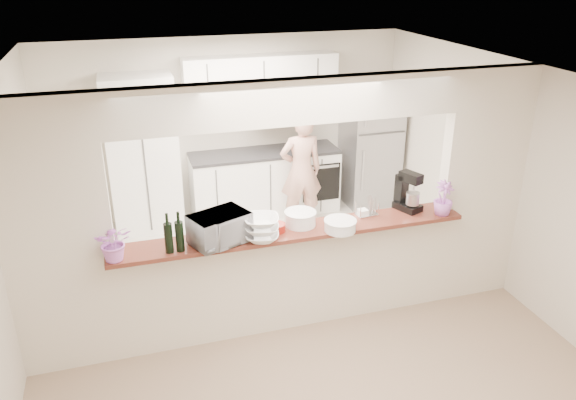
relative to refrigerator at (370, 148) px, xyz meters
name	(u,v)px	position (x,y,z in m)	size (l,w,h in m)	color
floor	(291,323)	(-2.05, -2.65, -0.85)	(6.00, 6.00, 0.00)	tan
tile_overlay	(255,253)	(-2.05, -1.10, -0.84)	(5.00, 2.90, 0.01)	beige
partition	(291,189)	(-2.05, -2.65, 0.63)	(5.00, 0.15, 2.50)	silver
bar_counter	(291,275)	(-2.05, -2.65, -0.27)	(3.40, 0.38, 1.09)	silver
kitchen_cabinets	(219,153)	(-2.24, 0.07, 0.12)	(3.15, 0.62, 2.25)	white
refrigerator	(370,148)	(0.00, 0.00, 0.00)	(0.75, 0.70, 1.70)	#A3A3A8
flower_left	(114,242)	(-3.65, -2.80, 0.41)	(0.30, 0.26, 0.34)	pink
wine_bottle_a	(180,236)	(-3.11, -2.80, 0.39)	(0.07, 0.07, 0.37)	black
wine_bottle_b	(169,237)	(-3.20, -2.80, 0.38)	(0.07, 0.07, 0.37)	black
toaster_oven	(219,228)	(-2.75, -2.75, 0.38)	(0.50, 0.34, 0.28)	#A8A8AD
serving_bowls	(262,229)	(-2.38, -2.82, 0.35)	(0.31, 0.31, 0.23)	white
plate_stack_a	(300,218)	(-1.95, -2.62, 0.31)	(0.31, 0.31, 0.14)	white
plate_stack_b	(340,225)	(-1.63, -2.84, 0.29)	(0.31, 0.31, 0.11)	white
red_bowl	(277,227)	(-2.20, -2.68, 0.28)	(0.16, 0.16, 0.08)	maroon
tan_bowl	(306,224)	(-1.91, -2.68, 0.27)	(0.14, 0.14, 0.07)	tan
utensil_caddy	(367,207)	(-1.25, -2.60, 0.32)	(0.22, 0.14, 0.20)	silver
stand_mixer	(408,193)	(-0.80, -2.59, 0.42)	(0.26, 0.31, 0.40)	black
flower_right	(443,198)	(-0.53, -2.80, 0.41)	(0.19, 0.19, 0.35)	#B963B6
person	(301,171)	(-1.24, -0.50, -0.05)	(0.58, 0.38, 1.60)	#DDA390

